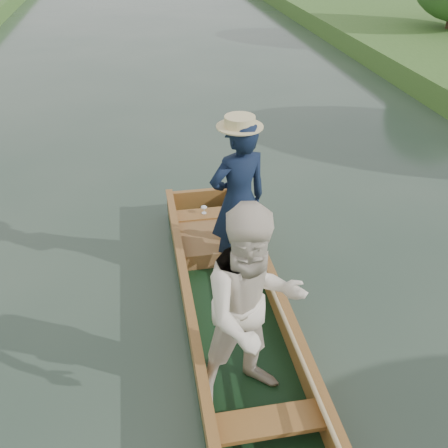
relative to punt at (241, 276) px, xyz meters
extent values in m
plane|color=#283D30|center=(-0.02, 0.24, -0.83)|extent=(120.00, 120.00, 0.00)
cube|color=black|center=(-0.02, 0.24, -0.79)|extent=(1.10, 5.00, 0.08)
cube|color=olive|center=(-0.53, 0.24, -0.59)|extent=(0.08, 5.00, 0.32)
cube|color=olive|center=(0.49, 0.24, -0.59)|extent=(0.08, 5.00, 0.32)
cube|color=olive|center=(-0.02, 2.70, -0.59)|extent=(1.10, 0.08, 0.32)
cube|color=olive|center=(-0.53, 0.24, -0.41)|extent=(0.10, 5.00, 0.04)
cube|color=olive|center=(0.49, 0.24, -0.41)|extent=(0.10, 5.00, 0.04)
cube|color=olive|center=(-0.02, 2.14, -0.53)|extent=(0.94, 0.30, 0.05)
cube|color=olive|center=(-0.02, -1.36, -0.53)|extent=(0.94, 0.30, 0.05)
imported|color=#0F1A32|center=(0.19, 1.08, 0.26)|extent=(0.85, 0.67, 2.03)
cylinder|color=beige|center=(0.19, 1.08, 1.24)|extent=(0.52, 0.52, 0.12)
imported|color=beige|center=(-0.07, -0.82, 0.28)|extent=(1.13, 0.96, 2.06)
cube|color=brown|center=(-0.14, 1.61, -0.64)|extent=(0.85, 0.90, 0.22)
sphere|color=tan|center=(0.13, 1.51, -0.43)|extent=(0.19, 0.19, 0.19)
sphere|color=tan|center=(0.13, 1.50, -0.28)|extent=(0.14, 0.14, 0.14)
sphere|color=tan|center=(0.08, 1.50, -0.22)|extent=(0.05, 0.05, 0.05)
sphere|color=tan|center=(0.18, 1.50, -0.22)|extent=(0.05, 0.05, 0.05)
sphere|color=tan|center=(0.13, 1.44, -0.30)|extent=(0.06, 0.06, 0.06)
sphere|color=tan|center=(0.04, 1.49, -0.40)|extent=(0.07, 0.07, 0.07)
sphere|color=tan|center=(0.21, 1.49, -0.40)|extent=(0.07, 0.07, 0.07)
sphere|color=tan|center=(0.08, 1.48, -0.51)|extent=(0.08, 0.08, 0.08)
sphere|color=tan|center=(0.18, 1.48, -0.51)|extent=(0.08, 0.08, 0.08)
cylinder|color=silver|center=(-0.08, 2.14, -0.50)|extent=(0.07, 0.07, 0.01)
cylinder|color=silver|center=(-0.08, 2.14, -0.46)|extent=(0.01, 0.01, 0.08)
ellipsoid|color=silver|center=(-0.08, 2.14, -0.41)|extent=(0.09, 0.09, 0.05)
cylinder|color=tan|center=(0.41, -0.35, -0.37)|extent=(0.04, 4.31, 0.19)
camera|label=1|loc=(-0.88, -3.96, 3.22)|focal=40.00mm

